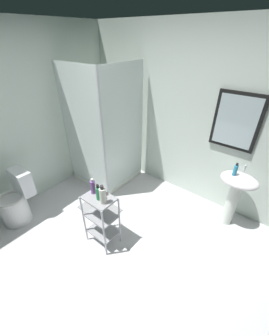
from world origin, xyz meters
The scene contains 14 objects.
ground_plane centered at (0.00, 0.00, -0.01)m, with size 4.20×4.20×0.02m, color silver.
wall_back centered at (0.01, 1.85, 1.25)m, with size 4.20×0.14×2.50m.
wall_left centered at (-1.85, 0.00, 1.25)m, with size 0.10×4.20×2.50m, color silver.
shower_stall centered at (-1.18, 1.18, 0.46)m, with size 0.92×0.92×2.00m.
pedestal_sink centered at (0.89, 1.52, 0.58)m, with size 0.46×0.37×0.81m.
sink_faucet centered at (0.89, 1.64, 0.86)m, with size 0.03×0.03×0.10m, color silver.
toilet centered at (-1.48, -0.31, 0.31)m, with size 0.37×0.49×0.76m.
storage_cart centered at (-0.25, 0.18, 0.44)m, with size 0.38×0.28×0.74m.
hand_soap_bottle centered at (0.82, 1.49, 0.89)m, with size 0.05×0.05×0.17m.
lotion_bottle_white centered at (-0.15, 0.15, 0.84)m, with size 0.07×0.07×0.24m.
body_wash_bottle_green centered at (-0.23, 0.16, 0.83)m, with size 0.06×0.06×0.20m.
conditioner_bottle_purple centered at (-0.36, 0.20, 0.83)m, with size 0.06×0.06×0.20m.
rinse_cup centered at (-0.27, 0.24, 0.79)m, with size 0.08×0.08×0.10m, color #B24742.
bath_mat centered at (-0.72, 0.54, 0.01)m, with size 0.60×0.40×0.02m, color gray.
Camera 1 is at (1.18, -0.95, 2.30)m, focal length 22.04 mm.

